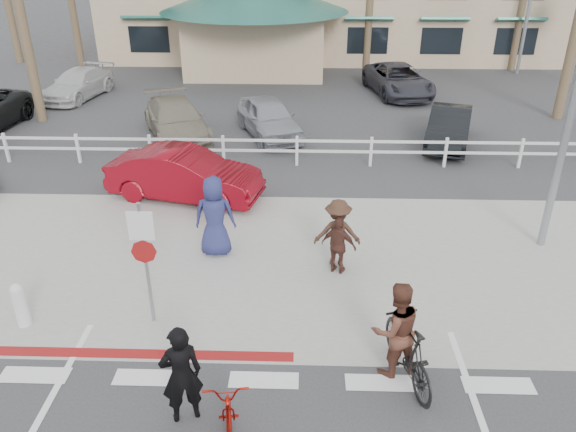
{
  "coord_description": "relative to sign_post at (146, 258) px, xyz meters",
  "views": [
    {
      "loc": [
        0.64,
        -6.68,
        6.94
      ],
      "look_at": [
        0.31,
        3.91,
        1.5
      ],
      "focal_mm": 35.0,
      "sensor_mm": 36.0,
      "label": 1
    }
  ],
  "objects": [
    {
      "name": "ground",
      "position": [
        2.3,
        -2.2,
        -1.45
      ],
      "size": [
        140.0,
        140.0,
        0.0
      ],
      "primitive_type": "plane",
      "color": "#333335"
    },
    {
      "name": "sidewalk_plaza",
      "position": [
        2.3,
        2.3,
        -1.44
      ],
      "size": [
        22.0,
        7.0,
        0.01
      ],
      "primitive_type": "cube",
      "color": "gray",
      "rests_on": "ground"
    },
    {
      "name": "cross_street",
      "position": [
        2.3,
        6.3,
        -1.45
      ],
      "size": [
        40.0,
        5.0,
        0.01
      ],
      "primitive_type": "cube",
      "color": "#333335",
      "rests_on": "ground"
    },
    {
      "name": "parking_lot",
      "position": [
        2.3,
        15.8,
        -1.45
      ],
      "size": [
        50.0,
        16.0,
        0.01
      ],
      "primitive_type": "cube",
      "color": "#333335",
      "rests_on": "ground"
    },
    {
      "name": "curb_red",
      "position": [
        -0.7,
        -1.0,
        -1.44
      ],
      "size": [
        7.0,
        0.25,
        0.02
      ],
      "primitive_type": "cube",
      "color": "maroon",
      "rests_on": "ground"
    },
    {
      "name": "rail_fence",
      "position": [
        2.8,
        8.3,
        -0.95
      ],
      "size": [
        29.4,
        0.16,
        1.0
      ],
      "primitive_type": null,
      "color": "silver",
      "rests_on": "ground"
    },
    {
      "name": "sign_post",
      "position": [
        0.0,
        0.0,
        0.0
      ],
      "size": [
        0.5,
        0.1,
        2.9
      ],
      "primitive_type": null,
      "color": "gray",
      "rests_on": "ground"
    },
    {
      "name": "bollard_0",
      "position": [
        -2.5,
        -0.2,
        -0.97
      ],
      "size": [
        0.26,
        0.26,
        0.95
      ],
      "primitive_type": null,
      "color": "silver",
      "rests_on": "ground"
    },
    {
      "name": "rider_red",
      "position": [
        1.11,
        -2.44,
        -0.57
      ],
      "size": [
        0.75,
        0.63,
        1.77
      ],
      "primitive_type": "imported",
      "rotation": [
        0.0,
        0.0,
        3.51
      ],
      "color": "black",
      "rests_on": "ground"
    },
    {
      "name": "bike_black",
      "position": [
        4.74,
        -1.43,
        -0.86
      ],
      "size": [
        1.0,
        2.04,
        1.18
      ],
      "primitive_type": "imported",
      "rotation": [
        0.0,
        0.0,
        3.38
      ],
      "color": "black",
      "rests_on": "ground"
    },
    {
      "name": "rider_black",
      "position": [
        4.53,
        -1.28,
        -0.55
      ],
      "size": [
        1.04,
        0.9,
        1.81
      ],
      "primitive_type": "imported",
      "rotation": [
        0.0,
        0.0,
        3.43
      ],
      "color": "brown",
      "rests_on": "ground"
    },
    {
      "name": "pedestrian_a",
      "position": [
        3.72,
        2.23,
        -0.63
      ],
      "size": [
        1.06,
        0.61,
        1.64
      ],
      "primitive_type": "imported",
      "rotation": [
        0.0,
        0.0,
        3.14
      ],
      "color": "#3D2619",
      "rests_on": "ground"
    },
    {
      "name": "pedestrian_child",
      "position": [
        3.73,
        1.89,
        -0.76
      ],
      "size": [
        0.87,
        0.62,
        1.37
      ],
      "primitive_type": "imported",
      "rotation": [
        0.0,
        0.0,
        2.74
      ],
      "color": "#4B281F",
      "rests_on": "ground"
    },
    {
      "name": "pedestrian_b",
      "position": [
        0.88,
        2.66,
        -0.47
      ],
      "size": [
        0.97,
        0.64,
        1.96
      ],
      "primitive_type": "imported",
      "rotation": [
        0.0,
        0.0,
        3.16
      ],
      "color": "navy",
      "rests_on": "ground"
    },
    {
      "name": "car_white_sedan",
      "position": [
        -0.45,
        5.71,
        -0.73
      ],
      "size": [
        4.6,
        2.47,
        1.44
      ],
      "primitive_type": "imported",
      "rotation": [
        0.0,
        0.0,
        1.34
      ],
      "color": "maroon",
      "rests_on": "ground"
    },
    {
      "name": "lot_car_1",
      "position": [
        -1.78,
        10.92,
        -0.77
      ],
      "size": [
        3.56,
        5.09,
        1.37
      ],
      "primitive_type": "imported",
      "rotation": [
        0.0,
        0.0,
        0.39
      ],
      "color": "gray",
      "rests_on": "ground"
    },
    {
      "name": "lot_car_2",
      "position": [
        1.61,
        11.26,
        -0.75
      ],
      "size": [
        3.01,
        4.4,
        1.39
      ],
      "primitive_type": "imported",
      "rotation": [
        0.0,
        0.0,
        0.37
      ],
      "color": "gray",
      "rests_on": "ground"
    },
    {
      "name": "lot_car_3",
      "position": [
        8.08,
        10.47,
        -0.79
      ],
      "size": [
        2.46,
        4.21,
        1.31
      ],
      "primitive_type": "imported",
      "rotation": [
        0.0,
        0.0,
        -0.29
      ],
      "color": "black",
      "rests_on": "ground"
    },
    {
      "name": "lot_car_4",
      "position": [
        -7.42,
        16.28,
        -0.82
      ],
      "size": [
        2.57,
        4.58,
        1.25
      ],
      "primitive_type": "imported",
      "rotation": [
        0.0,
        0.0,
        -0.2
      ],
      "color": "silver",
      "rests_on": "ground"
    },
    {
      "name": "lot_car_5",
      "position": [
        7.25,
        17.32,
        -0.77
      ],
      "size": [
        3.18,
        5.27,
        1.37
      ],
      "primitive_type": "imported",
      "rotation": [
        0.0,
        0.0,
        0.19
      ],
      "color": "#31313B",
      "rests_on": "ground"
    }
  ]
}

